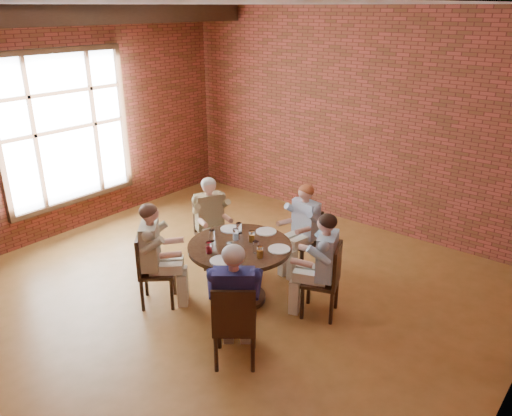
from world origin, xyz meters
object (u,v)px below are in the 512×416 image
Objects in this scene: chair_a at (327,278)px; chair_c at (209,229)px; chair_b at (306,237)px; diner_d at (156,255)px; dining_table at (240,261)px; chair_e at (234,323)px; diner_c at (211,222)px; diner_e at (235,304)px; diner_b at (303,230)px; chair_d at (150,267)px; diner_a at (321,266)px; smartphone at (229,265)px.

chair_a is 1.98m from chair_c.
diner_d reaches higher than chair_b.
chair_b is at bearing 80.41° from dining_table.
chair_b is at bearing -69.89° from diner_d.
dining_table is at bearing -90.00° from chair_e.
dining_table is 1.03m from diner_c.
dining_table is 1.37× the size of chair_a.
diner_e reaches higher than chair_c.
chair_e is at bearing -103.79° from diner_c.
chair_b is 0.95× the size of chair_e.
diner_b is 2.05m from chair_d.
diner_b is 1.33× the size of chair_e.
dining_table is at bearing -90.00° from diner_a.
diner_a reaches higher than smartphone.
diner_a reaches higher than chair_a.
chair_e is (0.76, -0.96, -0.02)m from dining_table.
diner_d is (-1.65, -1.03, 0.01)m from diner_a.
chair_e is at bearing -30.97° from chair_a.
diner_c is 1.35× the size of chair_e.
diner_b is at bearing -90.00° from chair_b.
diner_b reaches higher than chair_c.
chair_b is at bearing -154.45° from chair_a.
dining_table is at bearing -90.00° from chair_d.
chair_b is (-0.80, 0.77, -0.01)m from chair_a.
chair_a is 1.92m from diner_c.
chair_d reaches higher than smartphone.
dining_table is 0.99m from diner_a.
diner_e is at bearing -90.00° from chair_e.
diner_a is 1.44× the size of chair_b.
chair_e is (0.57, -2.03, -0.11)m from diner_b.
diner_a is at bearing -138.16° from diner_e.
chair_c is (-1.91, 0.14, -0.15)m from diner_a.
smartphone is (1.16, -0.91, 0.13)m from diner_c.
chair_d is at bearing -108.49° from diner_b.
dining_table is 1.00× the size of diner_b.
chair_d is at bearing -44.32° from diner_e.
diner_c is at bearing 130.67° from smartphone.
chair_b reaches higher than dining_table.
diner_c is at bearing -113.20° from chair_a.
smartphone is at bearing -78.28° from diner_b.
chair_e is at bearing 90.00° from diner_e.
diner_e is 9.34× the size of smartphone.
dining_table is 8.75× the size of smartphone.
diner_e is (0.52, -1.97, 0.04)m from diner_b.
diner_e is at bearing -141.76° from diner_d.
smartphone is at bearing -63.02° from chair_a.
chair_a is 1.02× the size of chair_b.
chair_a is at bearing -30.85° from diner_b.
chair_d is 1.50m from diner_e.
diner_b is 0.93× the size of diner_e.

